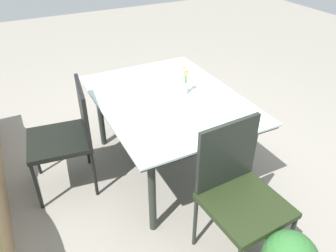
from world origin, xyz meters
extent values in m
plane|color=gray|center=(0.00, 0.00, 0.00)|extent=(12.00, 12.00, 0.00)
cube|color=#B2C6C1|center=(-0.01, -0.01, 0.73)|extent=(1.52, 1.15, 0.02)
cube|color=#232823|center=(-0.01, -0.01, 0.71)|extent=(1.48, 1.13, 0.02)
cylinder|color=#232823|center=(-0.64, -0.46, 0.36)|extent=(0.06, 0.06, 0.73)
cylinder|color=#232823|center=(0.61, -0.46, 0.36)|extent=(0.06, 0.06, 0.73)
cylinder|color=#232823|center=(-0.64, 0.43, 0.36)|extent=(0.06, 0.06, 0.73)
cylinder|color=#232823|center=(0.61, 0.43, 0.36)|extent=(0.06, 0.06, 0.73)
cube|color=black|center=(0.17, 0.92, 0.48)|extent=(0.56, 0.56, 0.04)
cube|color=black|center=(0.14, 0.69, 0.72)|extent=(0.47, 0.09, 0.46)
cylinder|color=black|center=(-0.03, 1.17, 0.24)|extent=(0.03, 0.03, 0.47)
cylinder|color=black|center=(0.42, 1.12, 0.24)|extent=(0.03, 0.03, 0.47)
cylinder|color=black|center=(-0.09, 0.72, 0.24)|extent=(0.03, 0.03, 0.47)
cylinder|color=black|center=(0.37, 0.66, 0.24)|extent=(0.03, 0.03, 0.47)
cube|color=black|center=(-1.12, -0.01, 0.49)|extent=(0.52, 0.52, 0.04)
cube|color=black|center=(-0.89, 0.00, 0.75)|extent=(0.06, 0.47, 0.50)
cylinder|color=black|center=(-1.33, -0.25, 0.24)|extent=(0.03, 0.03, 0.48)
cylinder|color=black|center=(-0.88, -0.22, 0.24)|extent=(0.03, 0.03, 0.48)
cylinder|color=black|center=(-0.91, 0.23, 0.24)|extent=(0.03, 0.03, 0.48)
cylinder|color=silver|center=(0.00, -0.18, 0.79)|extent=(0.06, 0.06, 0.10)
cylinder|color=#47843D|center=(-0.01, -0.19, 0.87)|extent=(0.01, 0.01, 0.13)
sphere|color=#EFCC4C|center=(-0.01, -0.19, 0.93)|extent=(0.04, 0.04, 0.04)
cylinder|color=#47843D|center=(-0.01, -0.18, 0.87)|extent=(0.01, 0.01, 0.14)
sphere|color=pink|center=(-0.01, -0.18, 0.94)|extent=(0.03, 0.03, 0.03)
cylinder|color=#47843D|center=(0.00, -0.17, 0.89)|extent=(0.01, 0.01, 0.18)
sphere|color=#EFCC4C|center=(0.00, -0.17, 0.98)|extent=(0.03, 0.03, 0.03)
cylinder|color=#47843D|center=(0.00, -0.18, 0.86)|extent=(0.01, 0.01, 0.11)
sphere|color=#EFCC4C|center=(0.00, -0.18, 0.92)|extent=(0.03, 0.03, 0.03)
cylinder|color=#47843D|center=(-0.01, -0.18, 0.88)|extent=(0.01, 0.01, 0.16)
sphere|color=pink|center=(-0.01, -0.18, 0.97)|extent=(0.04, 0.04, 0.04)
camera|label=1|loc=(-2.25, 1.12, 2.09)|focal=35.53mm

